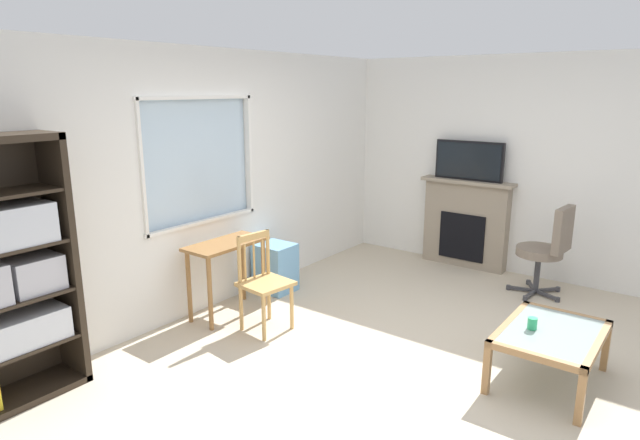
% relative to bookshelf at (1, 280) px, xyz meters
% --- Properties ---
extents(ground, '(6.47, 5.49, 0.02)m').
position_rel_bookshelf_xyz_m(ground, '(2.19, -2.01, -0.92)').
color(ground, beige).
extents(wall_back_with_window, '(5.47, 0.15, 2.57)m').
position_rel_bookshelf_xyz_m(wall_back_with_window, '(2.21, 0.24, 0.36)').
color(wall_back_with_window, white).
rests_on(wall_back_with_window, ground).
extents(wall_right, '(0.12, 4.69, 2.57)m').
position_rel_bookshelf_xyz_m(wall_right, '(4.98, -2.01, 0.38)').
color(wall_right, white).
rests_on(wall_right, ground).
extents(bookshelf, '(0.90, 0.38, 1.90)m').
position_rel_bookshelf_xyz_m(bookshelf, '(0.00, 0.00, 0.00)').
color(bookshelf, '#2D2319').
rests_on(bookshelf, ground).
extents(desk_under_window, '(0.82, 0.39, 0.74)m').
position_rel_bookshelf_xyz_m(desk_under_window, '(1.98, -0.11, -0.32)').
color(desk_under_window, olive).
rests_on(desk_under_window, ground).
extents(wooden_chair, '(0.46, 0.45, 0.90)m').
position_rel_bookshelf_xyz_m(wooden_chair, '(1.94, -0.62, -0.45)').
color(wooden_chair, tan).
rests_on(wooden_chair, ground).
extents(plastic_drawer_unit, '(0.35, 0.40, 0.53)m').
position_rel_bookshelf_xyz_m(plastic_drawer_unit, '(2.73, -0.06, -0.64)').
color(plastic_drawer_unit, '#72ADDB').
rests_on(plastic_drawer_unit, ground).
extents(fireplace, '(0.26, 1.14, 1.10)m').
position_rel_bookshelf_xyz_m(fireplace, '(4.83, -1.38, -0.36)').
color(fireplace, gray).
rests_on(fireplace, ground).
extents(tv, '(0.06, 0.84, 0.48)m').
position_rel_bookshelf_xyz_m(tv, '(4.81, -1.38, 0.43)').
color(tv, black).
rests_on(tv, fireplace).
extents(office_chair, '(0.57, 0.58, 1.00)m').
position_rel_bookshelf_xyz_m(office_chair, '(4.37, -2.49, -0.35)').
color(office_chair, '#7A6B5B').
rests_on(office_chair, ground).
extents(coffee_table, '(0.95, 0.68, 0.42)m').
position_rel_bookshelf_xyz_m(coffee_table, '(2.55, -2.99, -0.55)').
color(coffee_table, '#8C9E99').
rests_on(coffee_table, ground).
extents(sippy_cup, '(0.07, 0.07, 0.09)m').
position_rel_bookshelf_xyz_m(sippy_cup, '(2.49, -2.87, -0.44)').
color(sippy_cup, '#33B770').
rests_on(sippy_cup, coffee_table).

